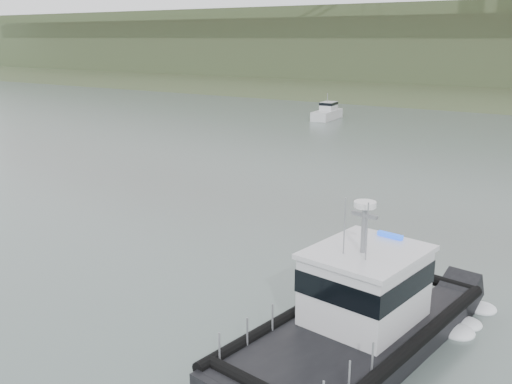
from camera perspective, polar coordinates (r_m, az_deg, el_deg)
ground at (r=27.22m, az=-4.80°, el=-8.75°), size 400.00×400.00×0.00m
patrol_boat at (r=21.18m, az=10.24°, el=-11.90°), size 6.02×12.52×5.84m
motorboat at (r=80.93m, az=7.15°, el=7.90°), size 2.82×6.87×3.68m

